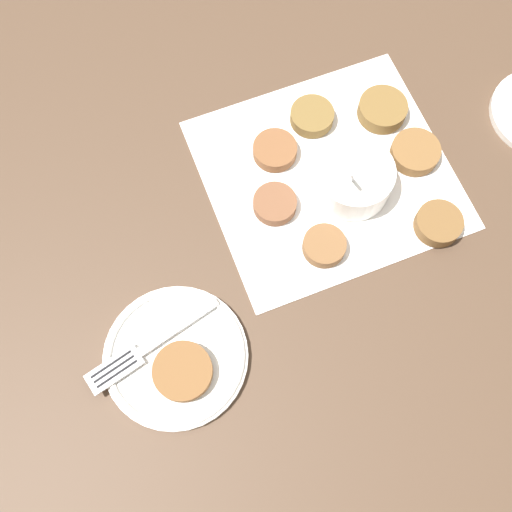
{
  "coord_description": "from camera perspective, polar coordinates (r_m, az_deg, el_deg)",
  "views": [
    {
      "loc": [
        0.16,
        0.35,
        0.75
      ],
      "look_at": [
        0.1,
        0.09,
        0.02
      ],
      "focal_mm": 42.0,
      "sensor_mm": 36.0,
      "label": 1
    }
  ],
  "objects": [
    {
      "name": "fritter_6",
      "position": [
        0.88,
        14.91,
        9.54
      ],
      "size": [
        0.07,
        0.07,
        0.02
      ],
      "color": "brown",
      "rests_on": "napkin"
    },
    {
      "name": "napkin",
      "position": [
        0.85,
        6.81,
        7.79
      ],
      "size": [
        0.38,
        0.36,
        0.0
      ],
      "color": "white",
      "rests_on": "ground_plane"
    },
    {
      "name": "fork",
      "position": [
        0.76,
        -10.99,
        -8.98
      ],
      "size": [
        0.18,
        0.09,
        0.0
      ],
      "color": "silver",
      "rests_on": "serving_plate"
    },
    {
      "name": "fritter_1",
      "position": [
        0.8,
        6.52,
        0.97
      ],
      "size": [
        0.06,
        0.06,
        0.02
      ],
      "color": "brown",
      "rests_on": "napkin"
    },
    {
      "name": "fritter_2",
      "position": [
        0.82,
        1.8,
        4.99
      ],
      "size": [
        0.06,
        0.06,
        0.02
      ],
      "color": "brown",
      "rests_on": "napkin"
    },
    {
      "name": "fritter_0",
      "position": [
        0.91,
        11.94,
        13.49
      ],
      "size": [
        0.07,
        0.07,
        0.02
      ],
      "color": "brown",
      "rests_on": "napkin"
    },
    {
      "name": "fritter_5",
      "position": [
        0.84,
        16.98,
        2.98
      ],
      "size": [
        0.06,
        0.06,
        0.02
      ],
      "color": "brown",
      "rests_on": "napkin"
    },
    {
      "name": "fritter_on_plate",
      "position": [
        0.74,
        -7.0,
        -10.85
      ],
      "size": [
        0.07,
        0.07,
        0.01
      ],
      "color": "brown",
      "rests_on": "serving_plate"
    },
    {
      "name": "sauce_bowl",
      "position": [
        0.83,
        9.18,
        7.19
      ],
      "size": [
        0.12,
        0.11,
        0.1
      ],
      "color": "white",
      "rests_on": "napkin"
    },
    {
      "name": "ground_plane",
      "position": [
        0.85,
        5.66,
        6.65
      ],
      "size": [
        4.0,
        4.0,
        0.0
      ],
      "primitive_type": "plane",
      "color": "#4C3828"
    },
    {
      "name": "serving_plate",
      "position": [
        0.76,
        -7.66,
        -9.46
      ],
      "size": [
        0.18,
        0.18,
        0.02
      ],
      "color": "white",
      "rests_on": "ground_plane"
    },
    {
      "name": "fritter_3",
      "position": [
        0.85,
        1.81,
        10.03
      ],
      "size": [
        0.06,
        0.06,
        0.02
      ],
      "color": "brown",
      "rests_on": "napkin"
    },
    {
      "name": "fritter_4",
      "position": [
        0.89,
        5.35,
        13.11
      ],
      "size": [
        0.06,
        0.06,
        0.02
      ],
      "color": "brown",
      "rests_on": "napkin"
    }
  ]
}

